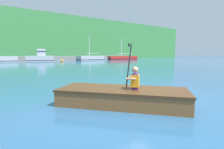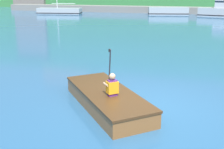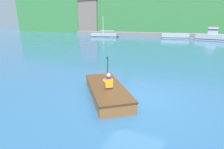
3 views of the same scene
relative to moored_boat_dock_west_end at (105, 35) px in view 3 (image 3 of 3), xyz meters
The scene contains 10 objects.
ground_plane 33.16m from the moored_boat_dock_west_end, 59.54° to the right, with size 300.00×300.00×0.00m, color #28567F.
shoreline_ridge 27.73m from the moored_boat_dock_west_end, 51.86° to the left, with size 120.00×20.00×11.45m.
waterfront_warehouse_left 18.51m from the moored_boat_dock_west_end, 130.10° to the left, with size 6.72×6.34×9.53m.
waterfront_office_block_center 20.02m from the moored_boat_dock_west_end, 110.13° to the left, with size 9.99×8.08×16.38m.
marina_dock 17.58m from the moored_boat_dock_west_end, 17.03° to the left, with size 54.69×2.40×0.90m.
moored_boat_dock_west_end is the anchor object (origin of this frame).
moored_boat_dock_west_inner 14.78m from the moored_boat_dock_west_end, ahead, with size 5.43×2.76×0.99m.
moored_boat_dock_east_inner 20.91m from the moored_boat_dock_west_end, ahead, with size 5.06×2.46×2.29m.
rowboat_foreground 32.88m from the moored_boat_dock_west_end, 61.47° to the right, with size 3.32×3.56×0.47m.
person_paddler 33.27m from the moored_boat_dock_west_end, 61.32° to the right, with size 0.46×0.46×1.25m.
Camera 3 is at (2.09, -6.30, 2.94)m, focal length 28.00 mm.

